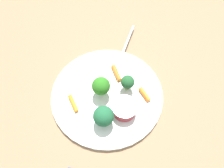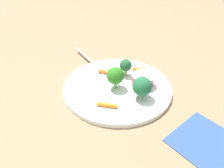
{
  "view_description": "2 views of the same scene",
  "coord_description": "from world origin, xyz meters",
  "px_view_note": "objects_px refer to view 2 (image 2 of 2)",
  "views": [
    {
      "loc": [
        0.23,
        -0.04,
        0.44
      ],
      "look_at": [
        -0.01,
        0.02,
        0.03
      ],
      "focal_mm": 30.04,
      "sensor_mm": 36.0,
      "label": 1
    },
    {
      "loc": [
        0.18,
        -0.4,
        0.33
      ],
      "look_at": [
        -0.01,
        -0.01,
        0.02
      ],
      "focal_mm": 32.7,
      "sensor_mm": 36.0,
      "label": 2
    }
  ],
  "objects_px": {
    "plate": "(117,87)",
    "napkin": "(215,148)",
    "carrot_stick_0": "(107,105)",
    "carrot_stick_1": "(107,72)",
    "sauce_cup": "(143,80)",
    "broccoli_floret_1": "(142,87)",
    "carrot_stick_2": "(140,70)",
    "fork": "(90,60)",
    "broccoli_floret_2": "(127,66)",
    "broccoli_floret_0": "(117,76)"
  },
  "relations": [
    {
      "from": "broccoli_floret_1",
      "to": "carrot_stick_1",
      "type": "relative_size",
      "value": 1.17
    },
    {
      "from": "broccoli_floret_0",
      "to": "fork",
      "type": "height_order",
      "value": "broccoli_floret_0"
    },
    {
      "from": "plate",
      "to": "carrot_stick_0",
      "type": "distance_m",
      "value": 0.09
    },
    {
      "from": "sauce_cup",
      "to": "napkin",
      "type": "relative_size",
      "value": 0.38
    },
    {
      "from": "sauce_cup",
      "to": "carrot_stick_0",
      "type": "bearing_deg",
      "value": -110.74
    },
    {
      "from": "carrot_stick_0",
      "to": "carrot_stick_2",
      "type": "relative_size",
      "value": 1.19
    },
    {
      "from": "carrot_stick_1",
      "to": "broccoli_floret_0",
      "type": "bearing_deg",
      "value": -42.21
    },
    {
      "from": "carrot_stick_0",
      "to": "napkin",
      "type": "bearing_deg",
      "value": -0.89
    },
    {
      "from": "broccoli_floret_2",
      "to": "fork",
      "type": "relative_size",
      "value": 0.29
    },
    {
      "from": "broccoli_floret_2",
      "to": "napkin",
      "type": "distance_m",
      "value": 0.29
    },
    {
      "from": "plate",
      "to": "carrot_stick_1",
      "type": "relative_size",
      "value": 5.78
    },
    {
      "from": "broccoli_floret_0",
      "to": "broccoli_floret_1",
      "type": "xyz_separation_m",
      "value": [
        0.07,
        -0.01,
        -0.0
      ]
    },
    {
      "from": "carrot_stick_0",
      "to": "broccoli_floret_0",
      "type": "bearing_deg",
      "value": 97.63
    },
    {
      "from": "carrot_stick_1",
      "to": "napkin",
      "type": "height_order",
      "value": "carrot_stick_1"
    },
    {
      "from": "carrot_stick_1",
      "to": "carrot_stick_0",
      "type": "bearing_deg",
      "value": -62.43
    },
    {
      "from": "carrot_stick_2",
      "to": "carrot_stick_1",
      "type": "bearing_deg",
      "value": -145.05
    },
    {
      "from": "carrot_stick_1",
      "to": "broccoli_floret_1",
      "type": "bearing_deg",
      "value": -25.14
    },
    {
      "from": "fork",
      "to": "napkin",
      "type": "bearing_deg",
      "value": -24.17
    },
    {
      "from": "sauce_cup",
      "to": "napkin",
      "type": "bearing_deg",
      "value": -32.46
    },
    {
      "from": "plate",
      "to": "carrot_stick_1",
      "type": "xyz_separation_m",
      "value": [
        -0.05,
        0.04,
        0.01
      ]
    },
    {
      "from": "broccoli_floret_2",
      "to": "sauce_cup",
      "type": "bearing_deg",
      "value": -21.88
    },
    {
      "from": "carrot_stick_0",
      "to": "carrot_stick_2",
      "type": "bearing_deg",
      "value": 85.46
    },
    {
      "from": "sauce_cup",
      "to": "carrot_stick_2",
      "type": "distance_m",
      "value": 0.07
    },
    {
      "from": "plate",
      "to": "broccoli_floret_1",
      "type": "relative_size",
      "value": 4.96
    },
    {
      "from": "broccoli_floret_0",
      "to": "broccoli_floret_1",
      "type": "bearing_deg",
      "value": -7.15
    },
    {
      "from": "plate",
      "to": "fork",
      "type": "height_order",
      "value": "fork"
    },
    {
      "from": "sauce_cup",
      "to": "fork",
      "type": "distance_m",
      "value": 0.2
    },
    {
      "from": "broccoli_floret_1",
      "to": "carrot_stick_1",
      "type": "distance_m",
      "value": 0.14
    },
    {
      "from": "sauce_cup",
      "to": "broccoli_floret_1",
      "type": "relative_size",
      "value": 1.02
    },
    {
      "from": "plate",
      "to": "carrot_stick_1",
      "type": "bearing_deg",
      "value": 144.44
    },
    {
      "from": "broccoli_floret_0",
      "to": "broccoli_floret_2",
      "type": "height_order",
      "value": "broccoli_floret_0"
    },
    {
      "from": "carrot_stick_2",
      "to": "broccoli_floret_1",
      "type": "bearing_deg",
      "value": -68.14
    },
    {
      "from": "broccoli_floret_0",
      "to": "carrot_stick_2",
      "type": "distance_m",
      "value": 0.11
    },
    {
      "from": "fork",
      "to": "carrot_stick_2",
      "type": "bearing_deg",
      "value": 3.51
    },
    {
      "from": "broccoli_floret_0",
      "to": "carrot_stick_0",
      "type": "xyz_separation_m",
      "value": [
        0.01,
        -0.07,
        -0.03
      ]
    },
    {
      "from": "carrot_stick_1",
      "to": "fork",
      "type": "distance_m",
      "value": 0.1
    },
    {
      "from": "broccoli_floret_0",
      "to": "carrot_stick_0",
      "type": "height_order",
      "value": "broccoli_floret_0"
    },
    {
      "from": "broccoli_floret_2",
      "to": "carrot_stick_1",
      "type": "relative_size",
      "value": 1.01
    },
    {
      "from": "carrot_stick_1",
      "to": "sauce_cup",
      "type": "bearing_deg",
      "value": -2.92
    },
    {
      "from": "broccoli_floret_2",
      "to": "broccoli_floret_1",
      "type": "bearing_deg",
      "value": -46.87
    },
    {
      "from": "carrot_stick_0",
      "to": "napkin",
      "type": "xyz_separation_m",
      "value": [
        0.24,
        -0.0,
        -0.02
      ]
    },
    {
      "from": "fork",
      "to": "broccoli_floret_2",
      "type": "bearing_deg",
      "value": -11.71
    },
    {
      "from": "napkin",
      "to": "fork",
      "type": "bearing_deg",
      "value": 155.83
    },
    {
      "from": "broccoli_floret_1",
      "to": "sauce_cup",
      "type": "bearing_deg",
      "value": 105.83
    },
    {
      "from": "plate",
      "to": "napkin",
      "type": "xyz_separation_m",
      "value": [
        0.25,
        -0.09,
        -0.0
      ]
    },
    {
      "from": "broccoli_floret_1",
      "to": "plate",
      "type": "bearing_deg",
      "value": 163.07
    },
    {
      "from": "carrot_stick_0",
      "to": "carrot_stick_2",
      "type": "distance_m",
      "value": 0.18
    },
    {
      "from": "fork",
      "to": "broccoli_floret_0",
      "type": "bearing_deg",
      "value": -34.42
    },
    {
      "from": "carrot_stick_0",
      "to": "carrot_stick_1",
      "type": "distance_m",
      "value": 0.14
    },
    {
      "from": "carrot_stick_2",
      "to": "fork",
      "type": "xyz_separation_m",
      "value": [
        -0.16,
        -0.01,
        -0.0
      ]
    }
  ]
}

